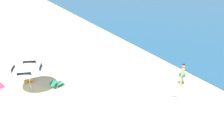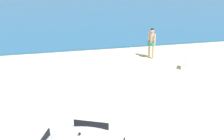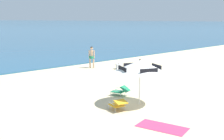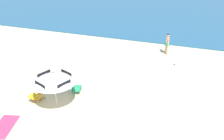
{
  "view_description": "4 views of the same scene",
  "coord_description": "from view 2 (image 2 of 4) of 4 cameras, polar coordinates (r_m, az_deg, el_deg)",
  "views": [
    {
      "loc": [
        9.6,
        0.49,
        7.89
      ],
      "look_at": [
        -2.07,
        7.45,
        0.95
      ],
      "focal_mm": 34.66,
      "sensor_mm": 36.0,
      "label": 1
    },
    {
      "loc": [
        -4.14,
        -2.42,
        5.4
      ],
      "look_at": [
        -2.11,
        7.51,
        1.08
      ],
      "focal_mm": 43.71,
      "sensor_mm": 36.0,
      "label": 2
    },
    {
      "loc": [
        -13.49,
        -6.12,
        3.86
      ],
      "look_at": [
        -1.01,
        6.95,
        0.62
      ],
      "focal_mm": 45.8,
      "sensor_mm": 36.0,
      "label": 3
    },
    {
      "loc": [
        2.77,
        -7.98,
        8.22
      ],
      "look_at": [
        -1.92,
        5.96,
        0.67
      ],
      "focal_mm": 40.93,
      "sensor_mm": 36.0,
      "label": 4
    }
  ],
  "objects": [
    {
      "name": "person_standing_near_shore",
      "position": [
        15.25,
        8.29,
        6.02
      ],
      "size": [
        0.42,
        0.45,
        1.71
      ],
      "color": "#D8A87F",
      "rests_on": "ground"
    },
    {
      "name": "cooler_box",
      "position": [
        14.36,
        14.96,
        1.04
      ],
      "size": [
        0.54,
        0.6,
        0.43
      ],
      "color": "white",
      "rests_on": "ground"
    }
  ]
}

